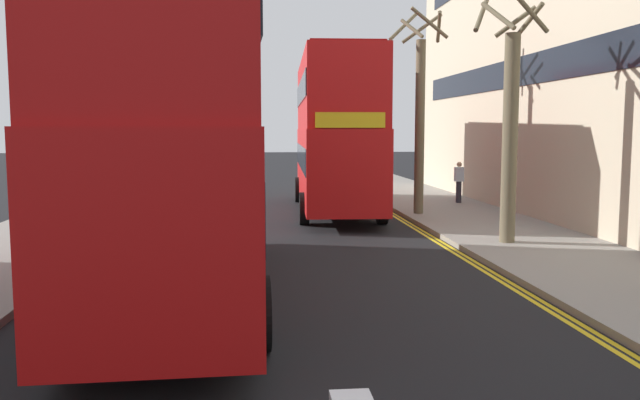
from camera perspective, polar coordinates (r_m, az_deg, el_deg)
name	(u,v)px	position (r m, az deg, el deg)	size (l,w,h in m)	color
sidewalk_right	(529,243)	(17.99, 17.71, -3.60)	(4.00, 80.00, 0.14)	gray
sidewalk_left	(10,253)	(17.51, -25.32, -4.15)	(4.00, 80.00, 0.14)	gray
kerb_line_outer	(477,263)	(15.41, 13.48, -5.32)	(0.10, 56.00, 0.01)	yellow
kerb_line_inner	(470,263)	(15.35, 12.91, -5.34)	(0.10, 56.00, 0.01)	yellow
double_decker_bus_away	(181,129)	(12.13, -11.97, 6.07)	(3.02, 10.87, 5.64)	#B20F0F
double_decker_bus_oncoming	(335,129)	(24.18, 1.31, 6.14)	(3.13, 10.90, 5.64)	red
pedestrian_far	(459,181)	(26.55, 11.97, 1.59)	(0.34, 0.22, 1.62)	#2D2D38
street_tree_near	(510,126)	(17.36, 16.15, 6.21)	(1.92, 1.93, 6.40)	#6B6047
street_tree_far	(420,113)	(22.86, 8.66, 7.47)	(1.98, 1.93, 6.99)	#6B6047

